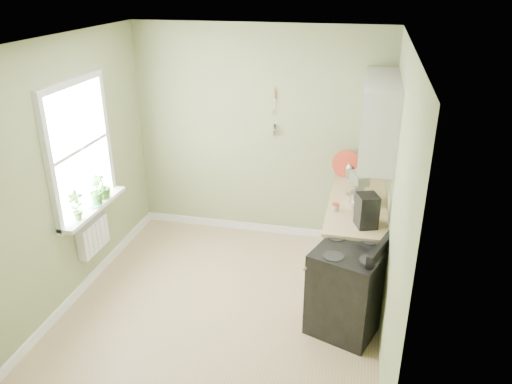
% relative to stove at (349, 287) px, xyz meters
% --- Properties ---
extents(floor, '(3.20, 3.60, 0.02)m').
position_rel_stove_xyz_m(floor, '(-1.28, -0.05, -0.45)').
color(floor, '#A4855B').
rests_on(floor, ground).
extents(ceiling, '(3.20, 3.60, 0.02)m').
position_rel_stove_xyz_m(ceiling, '(-1.28, -0.05, 2.27)').
color(ceiling, white).
rests_on(ceiling, wall_back).
extents(wall_back, '(3.20, 0.02, 2.70)m').
position_rel_stove_xyz_m(wall_back, '(-1.28, 1.76, 0.91)').
color(wall_back, '#8C9666').
rests_on(wall_back, floor).
extents(wall_left, '(0.02, 3.60, 2.70)m').
position_rel_stove_xyz_m(wall_left, '(-2.89, -0.05, 0.91)').
color(wall_left, '#8C9666').
rests_on(wall_left, floor).
extents(wall_right, '(0.02, 3.60, 2.70)m').
position_rel_stove_xyz_m(wall_right, '(0.33, -0.05, 0.91)').
color(wall_right, '#8C9666').
rests_on(wall_right, floor).
extents(base_cabinets, '(0.60, 1.60, 0.87)m').
position_rel_stove_xyz_m(base_cabinets, '(0.02, 0.95, -0.01)').
color(base_cabinets, silver).
rests_on(base_cabinets, floor).
extents(countertop, '(0.64, 1.60, 0.04)m').
position_rel_stove_xyz_m(countertop, '(0.01, 0.95, 0.45)').
color(countertop, tan).
rests_on(countertop, base_cabinets).
extents(upper_cabinets, '(0.35, 1.40, 0.80)m').
position_rel_stove_xyz_m(upper_cabinets, '(0.15, 1.05, 1.41)').
color(upper_cabinets, silver).
rests_on(upper_cabinets, wall_right).
extents(window, '(0.06, 1.14, 1.44)m').
position_rel_stove_xyz_m(window, '(-2.86, 0.25, 1.11)').
color(window, white).
rests_on(window, wall_left).
extents(window_sill, '(0.18, 1.14, 0.04)m').
position_rel_stove_xyz_m(window_sill, '(-2.79, 0.25, 0.44)').
color(window_sill, white).
rests_on(window_sill, wall_left).
extents(radiator, '(0.12, 0.50, 0.35)m').
position_rel_stove_xyz_m(radiator, '(-2.82, 0.20, 0.11)').
color(radiator, white).
rests_on(radiator, wall_left).
extents(wall_utensils, '(0.02, 0.14, 0.58)m').
position_rel_stove_xyz_m(wall_utensils, '(-1.08, 1.73, 1.12)').
color(wall_utensils, tan).
rests_on(wall_utensils, wall_back).
extents(stove, '(0.84, 0.88, 0.99)m').
position_rel_stove_xyz_m(stove, '(0.00, 0.00, 0.00)').
color(stove, black).
rests_on(stove, floor).
extents(stand_mixer, '(0.28, 0.35, 0.38)m').
position_rel_stove_xyz_m(stand_mixer, '(0.00, 0.94, 0.63)').
color(stand_mixer, '#B2B2B7').
rests_on(stand_mixer, countertop).
extents(kettle, '(0.17, 0.10, 0.18)m').
position_rel_stove_xyz_m(kettle, '(-0.14, 1.67, 0.55)').
color(kettle, silver).
rests_on(kettle, countertop).
extents(coffee_maker, '(0.25, 0.26, 0.34)m').
position_rel_stove_xyz_m(coffee_maker, '(0.10, 0.41, 0.63)').
color(coffee_maker, black).
rests_on(coffee_maker, countertop).
extents(red_tray, '(0.35, 0.08, 0.35)m').
position_rel_stove_xyz_m(red_tray, '(-0.17, 1.67, 0.64)').
color(red_tray, red).
rests_on(red_tray, countertop).
extents(jar, '(0.08, 0.08, 0.09)m').
position_rel_stove_xyz_m(jar, '(-0.22, 0.68, 0.51)').
color(jar, tan).
rests_on(jar, countertop).
extents(plant_a, '(0.21, 0.18, 0.32)m').
position_rel_stove_xyz_m(plant_a, '(-2.78, -0.08, 0.62)').
color(plant_a, '#3D7629').
rests_on(plant_a, window_sill).
extents(plant_b, '(0.23, 0.23, 0.33)m').
position_rel_stove_xyz_m(plant_b, '(-2.78, 0.31, 0.62)').
color(plant_b, '#3D7629').
rests_on(plant_b, window_sill).
extents(plant_c, '(0.23, 0.23, 0.30)m').
position_rel_stove_xyz_m(plant_c, '(-2.78, 0.47, 0.60)').
color(plant_c, '#3D7629').
rests_on(plant_c, window_sill).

